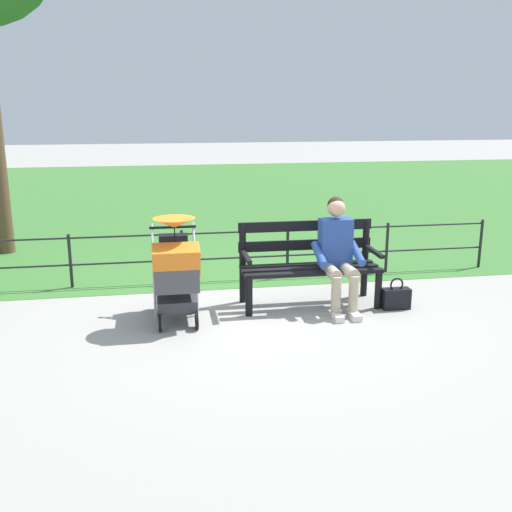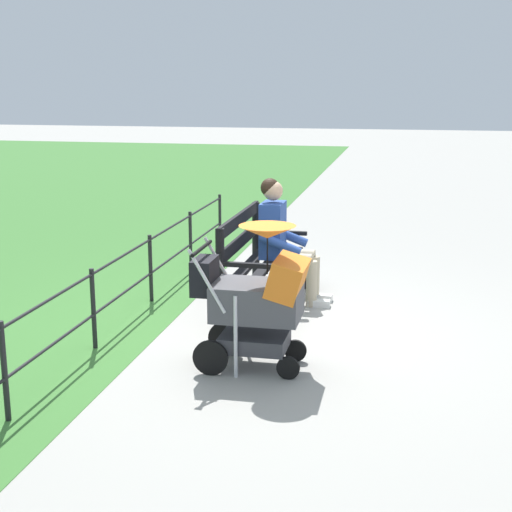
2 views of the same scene
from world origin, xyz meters
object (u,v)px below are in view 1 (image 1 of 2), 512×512
object	(u,v)px
park_bench	(308,260)
person_on_bench	(338,251)
handbag	(396,298)
stroller	(176,268)

from	to	relation	value
park_bench	person_on_bench	size ratio (longest dim) A/B	1.26
handbag	person_on_bench	bearing A→B (deg)	-12.11
person_on_bench	stroller	bearing A→B (deg)	3.60
park_bench	stroller	distance (m)	1.59
person_on_bench	stroller	world-z (taller)	person_on_bench
person_on_bench	handbag	bearing A→B (deg)	167.89
park_bench	handbag	distance (m)	1.09
park_bench	handbag	bearing A→B (deg)	158.87
person_on_bench	stroller	size ratio (longest dim) A/B	1.11
park_bench	handbag	size ratio (longest dim) A/B	4.34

